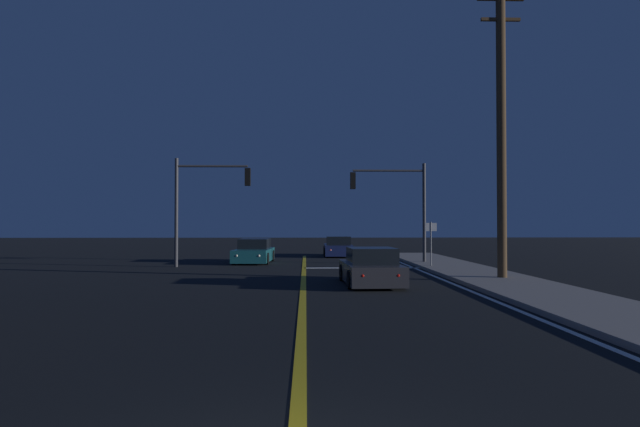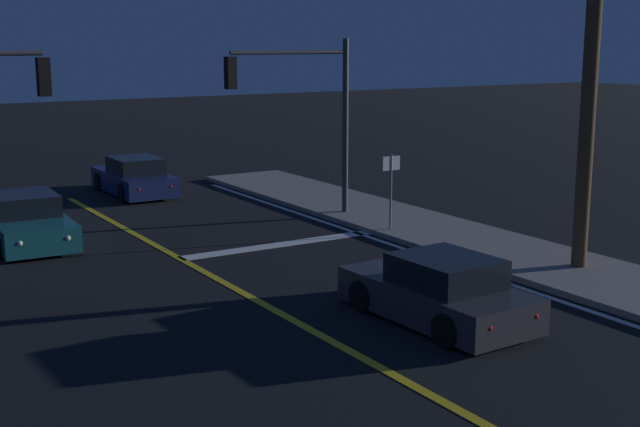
{
  "view_description": "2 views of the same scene",
  "coord_description": "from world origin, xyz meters",
  "px_view_note": "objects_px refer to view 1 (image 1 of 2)",
  "views": [
    {
      "loc": [
        0.09,
        -4.04,
        2.19
      ],
      "look_at": [
        0.71,
        19.41,
        2.65
      ],
      "focal_mm": 29.87,
      "sensor_mm": 36.0,
      "label": 1
    },
    {
      "loc": [
        -8.09,
        2.5,
        5.45
      ],
      "look_at": [
        0.75,
        16.76,
        2.04
      ],
      "focal_mm": 48.31,
      "sensor_mm": 36.0,
      "label": 2
    }
  ],
  "objects_px": {
    "street_sign_corner": "(431,237)",
    "car_following_oncoming_teal": "(254,252)",
    "car_parked_curb_navy": "(338,248)",
    "car_lead_oncoming_charcoal": "(371,269)",
    "traffic_signal_far_left": "(204,194)",
    "utility_pole_right": "(501,128)",
    "traffic_signal_near_right": "(396,197)"
  },
  "relations": [
    {
      "from": "street_sign_corner",
      "to": "car_parked_curb_navy",
      "type": "bearing_deg",
      "value": 111.32
    },
    {
      "from": "car_lead_oncoming_charcoal",
      "to": "traffic_signal_near_right",
      "type": "relative_size",
      "value": 0.77
    },
    {
      "from": "traffic_signal_far_left",
      "to": "street_sign_corner",
      "type": "xyz_separation_m",
      "value": [
        11.3,
        -1.4,
        -2.15
      ]
    },
    {
      "from": "traffic_signal_far_left",
      "to": "street_sign_corner",
      "type": "distance_m",
      "value": 11.59
    },
    {
      "from": "street_sign_corner",
      "to": "car_following_oncoming_teal",
      "type": "bearing_deg",
      "value": 154.38
    },
    {
      "from": "traffic_signal_far_left",
      "to": "utility_pole_right",
      "type": "bearing_deg",
      "value": -29.0
    },
    {
      "from": "car_lead_oncoming_charcoal",
      "to": "traffic_signal_far_left",
      "type": "bearing_deg",
      "value": 130.67
    },
    {
      "from": "traffic_signal_near_right",
      "to": "traffic_signal_far_left",
      "type": "xyz_separation_m",
      "value": [
        -10.1,
        -1.4,
        0.03
      ]
    },
    {
      "from": "traffic_signal_near_right",
      "to": "traffic_signal_far_left",
      "type": "bearing_deg",
      "value": 7.89
    },
    {
      "from": "car_parked_curb_navy",
      "to": "car_lead_oncoming_charcoal",
      "type": "bearing_deg",
      "value": -88.62
    },
    {
      "from": "car_following_oncoming_teal",
      "to": "traffic_signal_far_left",
      "type": "distance_m",
      "value": 4.84
    },
    {
      "from": "utility_pole_right",
      "to": "car_following_oncoming_teal",
      "type": "bearing_deg",
      "value": 136.3
    },
    {
      "from": "traffic_signal_near_right",
      "to": "traffic_signal_far_left",
      "type": "relative_size",
      "value": 0.99
    },
    {
      "from": "street_sign_corner",
      "to": "utility_pole_right",
      "type": "bearing_deg",
      "value": -76.06
    },
    {
      "from": "car_lead_oncoming_charcoal",
      "to": "traffic_signal_far_left",
      "type": "xyz_separation_m",
      "value": [
        -7.53,
        8.11,
        3.11
      ]
    },
    {
      "from": "car_lead_oncoming_charcoal",
      "to": "traffic_signal_far_left",
      "type": "distance_m",
      "value": 11.49
    },
    {
      "from": "utility_pole_right",
      "to": "traffic_signal_near_right",
      "type": "bearing_deg",
      "value": 107.15
    },
    {
      "from": "traffic_signal_near_right",
      "to": "traffic_signal_far_left",
      "type": "height_order",
      "value": "traffic_signal_far_left"
    },
    {
      "from": "car_parked_curb_navy",
      "to": "utility_pole_right",
      "type": "relative_size",
      "value": 0.38
    },
    {
      "from": "car_following_oncoming_teal",
      "to": "car_lead_oncoming_charcoal",
      "type": "relative_size",
      "value": 1.06
    },
    {
      "from": "traffic_signal_far_left",
      "to": "utility_pole_right",
      "type": "relative_size",
      "value": 0.48
    },
    {
      "from": "car_following_oncoming_teal",
      "to": "traffic_signal_near_right",
      "type": "relative_size",
      "value": 0.82
    },
    {
      "from": "car_following_oncoming_teal",
      "to": "utility_pole_right",
      "type": "distance_m",
      "value": 15.38
    },
    {
      "from": "car_parked_curb_navy",
      "to": "street_sign_corner",
      "type": "height_order",
      "value": "street_sign_corner"
    },
    {
      "from": "street_sign_corner",
      "to": "car_lead_oncoming_charcoal",
      "type": "bearing_deg",
      "value": -119.34
    },
    {
      "from": "traffic_signal_far_left",
      "to": "traffic_signal_near_right",
      "type": "bearing_deg",
      "value": 7.89
    },
    {
      "from": "car_following_oncoming_teal",
      "to": "car_lead_oncoming_charcoal",
      "type": "height_order",
      "value": "same"
    },
    {
      "from": "car_parked_curb_navy",
      "to": "traffic_signal_near_right",
      "type": "relative_size",
      "value": 0.81
    },
    {
      "from": "car_parked_curb_navy",
      "to": "traffic_signal_far_left",
      "type": "bearing_deg",
      "value": -129.55
    },
    {
      "from": "street_sign_corner",
      "to": "traffic_signal_far_left",
      "type": "bearing_deg",
      "value": 172.94
    },
    {
      "from": "car_lead_oncoming_charcoal",
      "to": "street_sign_corner",
      "type": "bearing_deg",
      "value": 58.46
    },
    {
      "from": "car_lead_oncoming_charcoal",
      "to": "car_parked_curb_navy",
      "type": "height_order",
      "value": "same"
    }
  ]
}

